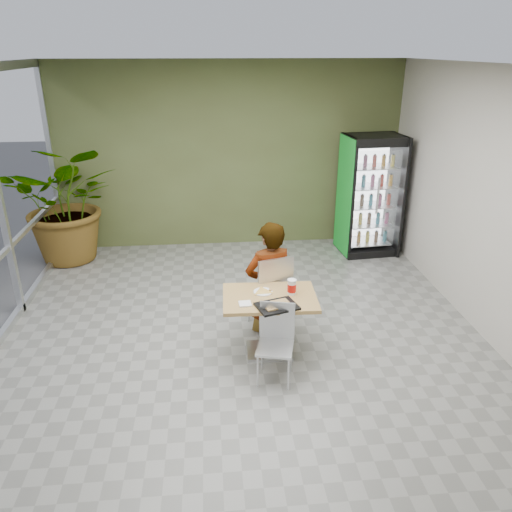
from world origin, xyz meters
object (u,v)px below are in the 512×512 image
at_px(chair_near, 276,335).
at_px(seated_woman, 269,288).
at_px(dining_table, 270,313).
at_px(beverage_fridge, 370,196).
at_px(chair_far, 272,287).
at_px(potted_plant, 69,203).
at_px(cafeteria_tray, 277,306).
at_px(soda_cup, 292,287).

distance_m(chair_near, seated_woman, 1.01).
relative_size(dining_table, beverage_fridge, 0.53).
bearing_deg(seated_woman, chair_far, 103.33).
relative_size(chair_far, potted_plant, 0.52).
bearing_deg(potted_plant, seated_woman, -40.65).
bearing_deg(cafeteria_tray, seated_woman, 88.97).
height_order(seated_woman, beverage_fridge, beverage_fridge).
xyz_separation_m(seated_woman, beverage_fridge, (2.03, 2.46, 0.45)).
bearing_deg(beverage_fridge, chair_near, -126.30).
distance_m(dining_table, cafeteria_tray, 0.35).
bearing_deg(chair_near, potted_plant, 143.86).
relative_size(seated_woman, beverage_fridge, 0.86).
distance_m(chair_near, beverage_fridge, 4.07).
distance_m(seated_woman, soda_cup, 0.62).
xyz_separation_m(soda_cup, beverage_fridge, (1.84, 2.99, 0.18)).
relative_size(dining_table, chair_far, 1.05).
height_order(seated_woman, potted_plant, potted_plant).
relative_size(cafeteria_tray, beverage_fridge, 0.21).
relative_size(chair_far, seated_woman, 0.59).
height_order(dining_table, potted_plant, potted_plant).
relative_size(dining_table, seated_woman, 0.62).
bearing_deg(chair_far, cafeteria_tray, 69.78).
height_order(chair_far, beverage_fridge, beverage_fridge).
height_order(soda_cup, potted_plant, potted_plant).
bearing_deg(dining_table, seated_woman, 83.77).
bearing_deg(cafeteria_tray, dining_table, 99.90).
bearing_deg(chair_near, soda_cup, 77.57).
height_order(soda_cup, beverage_fridge, beverage_fridge).
xyz_separation_m(beverage_fridge, potted_plant, (-5.06, 0.14, -0.02)).
bearing_deg(beverage_fridge, seated_woman, -134.94).
bearing_deg(chair_near, beverage_fridge, 73.28).
bearing_deg(soda_cup, seated_woman, 110.22).
bearing_deg(potted_plant, chair_near, -50.36).
distance_m(chair_far, beverage_fridge, 3.24).
height_order(cafeteria_tray, beverage_fridge, beverage_fridge).
relative_size(chair_near, potted_plant, 0.43).
distance_m(dining_table, chair_near, 0.44).
bearing_deg(chair_near, dining_table, 106.68).
height_order(chair_far, soda_cup, chair_far).
height_order(dining_table, soda_cup, soda_cup).
xyz_separation_m(chair_far, seated_woman, (-0.03, 0.05, -0.03)).
distance_m(dining_table, beverage_fridge, 3.71).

